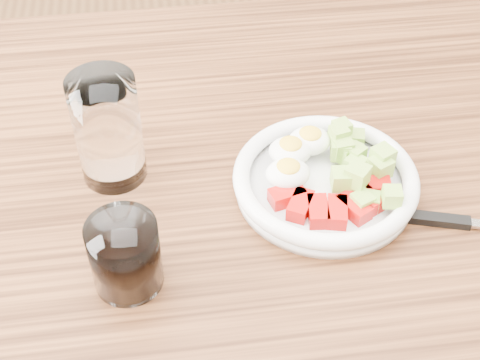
# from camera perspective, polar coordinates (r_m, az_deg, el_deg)

# --- Properties ---
(dining_table) EXTENTS (1.50, 0.90, 0.77)m
(dining_table) POSITION_cam_1_polar(r_m,az_deg,el_deg) (0.84, 0.78, -6.83)
(dining_table) COLOR brown
(dining_table) RESTS_ON ground
(bowl) EXTENTS (0.21, 0.21, 0.05)m
(bowl) POSITION_cam_1_polar(r_m,az_deg,el_deg) (0.77, 7.29, 0.22)
(bowl) COLOR white
(bowl) RESTS_ON dining_table
(fork) EXTENTS (0.21, 0.08, 0.01)m
(fork) POSITION_cam_1_polar(r_m,az_deg,el_deg) (0.77, 17.43, -3.35)
(fork) COLOR black
(fork) RESTS_ON dining_table
(water_glass) EXTENTS (0.08, 0.08, 0.13)m
(water_glass) POSITION_cam_1_polar(r_m,az_deg,el_deg) (0.77, -11.20, 4.24)
(water_glass) COLOR white
(water_glass) RESTS_ON dining_table
(coffee_glass) EXTENTS (0.07, 0.07, 0.08)m
(coffee_glass) POSITION_cam_1_polar(r_m,az_deg,el_deg) (0.67, -9.77, -6.35)
(coffee_glass) COLOR white
(coffee_glass) RESTS_ON dining_table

